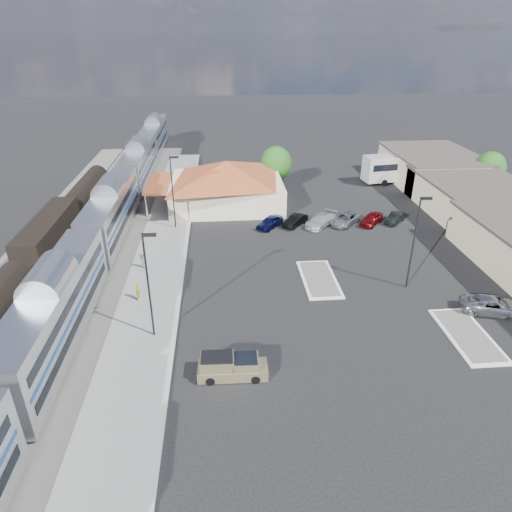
{
  "coord_description": "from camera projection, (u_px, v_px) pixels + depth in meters",
  "views": [
    {
      "loc": [
        -5.26,
        -36.3,
        22.07
      ],
      "look_at": [
        -2.19,
        2.09,
        2.8
      ],
      "focal_mm": 32.0,
      "sensor_mm": 36.0,
      "label": 1
    }
  ],
  "objects": [
    {
      "name": "ground",
      "position": [
        281.0,
        292.0,
        42.61
      ],
      "size": [
        280.0,
        280.0,
        0.0
      ],
      "primitive_type": "plane",
      "color": "black",
      "rests_on": "ground"
    },
    {
      "name": "railbed",
      "position": [
        75.0,
        261.0,
        48.22
      ],
      "size": [
        16.0,
        100.0,
        0.12
      ],
      "primitive_type": "cube",
      "color": "#4C4944",
      "rests_on": "ground"
    },
    {
      "name": "platform",
      "position": [
        158.0,
        266.0,
        47.07
      ],
      "size": [
        5.5,
        92.0,
        0.18
      ],
      "primitive_type": "cube",
      "color": "gray",
      "rests_on": "ground"
    },
    {
      "name": "passenger_train",
      "position": [
        112.0,
        213.0,
        53.01
      ],
      "size": [
        3.0,
        104.0,
        5.55
      ],
      "color": "silver",
      "rests_on": "ground"
    },
    {
      "name": "freight_cars",
      "position": [
        49.0,
        236.0,
        49.35
      ],
      "size": [
        2.8,
        46.0,
        4.0
      ],
      "color": "black",
      "rests_on": "ground"
    },
    {
      "name": "station_depot",
      "position": [
        226.0,
        183.0,
        62.28
      ],
      "size": [
        18.35,
        12.24,
        6.2
      ],
      "color": "#C3AF8F",
      "rests_on": "ground"
    },
    {
      "name": "buildings_east",
      "position": [
        491.0,
        207.0,
        56.32
      ],
      "size": [
        14.4,
        51.4,
        4.8
      ],
      "color": "#C6B28C",
      "rests_on": "ground"
    },
    {
      "name": "traffic_island_south",
      "position": [
        319.0,
        279.0,
        44.63
      ],
      "size": [
        3.3,
        7.5,
        0.21
      ],
      "color": "silver",
      "rests_on": "ground"
    },
    {
      "name": "traffic_island_north",
      "position": [
        468.0,
        335.0,
        36.43
      ],
      "size": [
        3.3,
        7.5,
        0.21
      ],
      "color": "silver",
      "rests_on": "ground"
    },
    {
      "name": "lamp_plat_s",
      "position": [
        149.0,
        278.0,
        34.1
      ],
      "size": [
        1.08,
        0.25,
        9.0
      ],
      "color": "black",
      "rests_on": "ground"
    },
    {
      "name": "lamp_plat_n",
      "position": [
        173.0,
        187.0,
        53.71
      ],
      "size": [
        1.08,
        0.25,
        9.0
      ],
      "color": "black",
      "rests_on": "ground"
    },
    {
      "name": "lamp_lot",
      "position": [
        416.0,
        236.0,
        41.08
      ],
      "size": [
        1.08,
        0.25,
        9.0
      ],
      "color": "black",
      "rests_on": "ground"
    },
    {
      "name": "tree_east_c",
      "position": [
        490.0,
        168.0,
        66.52
      ],
      "size": [
        4.41,
        4.41,
        6.21
      ],
      "color": "#382314",
      "rests_on": "ground"
    },
    {
      "name": "tree_depot",
      "position": [
        276.0,
        164.0,
        67.77
      ],
      "size": [
        4.71,
        4.71,
        6.63
      ],
      "color": "#382314",
      "rests_on": "ground"
    },
    {
      "name": "pickup_truck",
      "position": [
        233.0,
        367.0,
        31.96
      ],
      "size": [
        4.94,
        1.95,
        1.69
      ],
      "rotation": [
        0.0,
        0.0,
        1.54
      ],
      "color": "tan",
      "rests_on": "ground"
    },
    {
      "name": "suv",
      "position": [
        492.0,
        305.0,
        39.18
      ],
      "size": [
        5.72,
        3.73,
        1.46
      ],
      "primitive_type": "imported",
      "rotation": [
        0.0,
        0.0,
        1.31
      ],
      "color": "#94969B",
      "rests_on": "ground"
    },
    {
      "name": "coach_bus",
      "position": [
        406.0,
        166.0,
        72.11
      ],
      "size": [
        13.96,
        4.91,
        4.39
      ],
      "rotation": [
        0.0,
        0.0,
        1.72
      ],
      "color": "silver",
      "rests_on": "ground"
    },
    {
      "name": "person_a",
      "position": [
        138.0,
        290.0,
        40.71
      ],
      "size": [
        0.69,
        0.8,
        1.85
      ],
      "primitive_type": "imported",
      "rotation": [
        0.0,
        0.0,
        2.0
      ],
      "color": "#CDCF40",
      "rests_on": "platform"
    },
    {
      "name": "person_b",
      "position": [
        142.0,
        260.0,
        46.12
      ],
      "size": [
        0.91,
        1.01,
        1.7
      ],
      "primitive_type": "imported",
      "rotation": [
        0.0,
        0.0,
        -1.17
      ],
      "color": "silver",
      "rests_on": "platform"
    },
    {
      "name": "parked_car_a",
      "position": [
        270.0,
        222.0,
        56.11
      ],
      "size": [
        3.92,
        4.21,
        1.4
      ],
      "primitive_type": "imported",
      "rotation": [
        0.0,
        0.0,
        -0.7
      ],
      "color": "#0C103C",
      "rests_on": "ground"
    },
    {
      "name": "parked_car_b",
      "position": [
        295.0,
        221.0,
        56.62
      ],
      "size": [
        3.72,
        3.98,
        1.33
      ],
      "primitive_type": "imported",
      "rotation": [
        0.0,
        0.0,
        -0.72
      ],
      "color": "black",
      "rests_on": "ground"
    },
    {
      "name": "parked_car_c",
      "position": [
        321.0,
        220.0,
        56.55
      ],
      "size": [
        5.03,
        5.16,
        1.49
      ],
      "primitive_type": "imported",
      "rotation": [
        0.0,
        0.0,
        -0.75
      ],
      "color": "silver",
      "rests_on": "ground"
    },
    {
      "name": "parked_car_d",
      "position": [
        346.0,
        219.0,
        57.07
      ],
      "size": [
        4.97,
        5.18,
        1.37
      ],
      "primitive_type": "imported",
      "rotation": [
        0.0,
        0.0,
        -0.73
      ],
      "color": "gray",
      "rests_on": "ground"
    },
    {
      "name": "parked_car_e",
      "position": [
        371.0,
        219.0,
        57.02
      ],
      "size": [
        4.03,
        4.29,
        1.43
      ],
      "primitive_type": "imported",
      "rotation": [
        0.0,
        0.0,
        -0.71
      ],
      "color": "maroon",
      "rests_on": "ground"
    },
    {
      "name": "parked_car_f",
      "position": [
        395.0,
        218.0,
        57.54
      ],
      "size": [
        3.64,
        3.85,
        1.3
      ],
      "primitive_type": "imported",
      "rotation": [
        0.0,
        0.0,
        -0.73
      ],
      "color": "black",
      "rests_on": "ground"
    }
  ]
}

